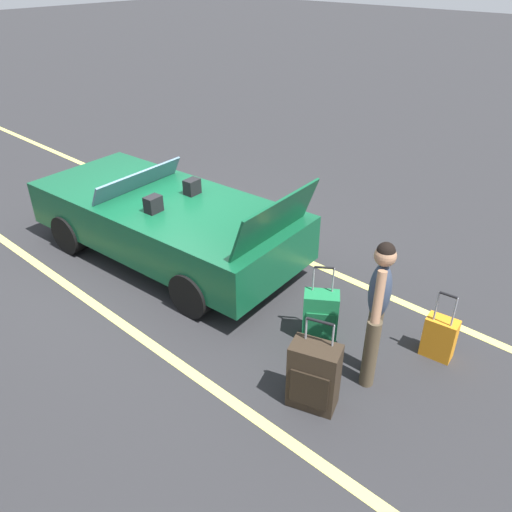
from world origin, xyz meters
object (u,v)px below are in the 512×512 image
suitcase_medium_bright (320,316)px  suitcase_small_carryon (439,337)px  convertible_car (157,217)px  suitcase_large_black (314,376)px  traveler_person (377,307)px

suitcase_medium_bright → suitcase_small_carryon: bearing=84.2°
suitcase_small_carryon → convertible_car: bearing=91.9°
convertible_car → suitcase_large_black: bearing=161.6°
suitcase_medium_bright → convertible_car: bearing=-124.5°
traveler_person → suitcase_medium_bright: bearing=-37.9°
traveler_person → convertible_car: bearing=-27.6°
suitcase_large_black → suitcase_medium_bright: bearing=-166.4°
suitcase_medium_bright → suitcase_large_black: bearing=-2.3°
traveler_person → suitcase_large_black: bearing=48.3°
convertible_car → traveler_person: 3.77m
suitcase_small_carryon → traveler_person: traveler_person is taller
suitcase_medium_bright → traveler_person: (-0.77, 0.18, 0.62)m
convertible_car → suitcase_large_black: 3.65m
convertible_car → traveler_person: bearing=172.9°
convertible_car → suitcase_medium_bright: 2.99m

